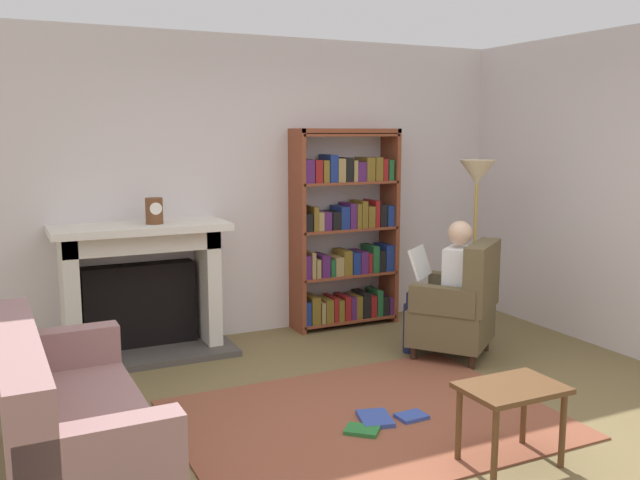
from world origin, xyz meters
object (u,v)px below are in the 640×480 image
fireplace (141,286)px  floor_lamp (477,188)px  armchair_reading (460,307)px  side_table (512,398)px  bookshelf (346,233)px  seated_reader (446,282)px  mantel_clock (154,211)px  sofa_floral (68,428)px

fireplace → floor_lamp: (2.85, -0.75, 0.77)m
armchair_reading → floor_lamp: floor_lamp is taller
side_table → armchair_reading: bearing=61.5°
bookshelf → side_table: 2.99m
fireplace → seated_reader: size_ratio=1.27×
fireplace → bookshelf: size_ratio=0.77×
fireplace → armchair_reading: bearing=-27.5°
mantel_clock → floor_lamp: (2.74, -0.65, 0.14)m
bookshelf → side_table: bookshelf is taller
fireplace → seated_reader: 2.54m
mantel_clock → armchair_reading: bearing=-26.6°
armchair_reading → side_table: (-0.89, -1.65, -0.04)m
side_table → floor_lamp: floor_lamp is taller
armchair_reading → floor_lamp: size_ratio=0.60×
mantel_clock → floor_lamp: bearing=-13.4°
mantel_clock → side_table: size_ratio=0.38×
bookshelf → floor_lamp: 1.28m
mantel_clock → sofa_floral: mantel_clock is taller
armchair_reading → floor_lamp: bearing=-175.6°
side_table → mantel_clock: bearing=115.9°
armchair_reading → seated_reader: seated_reader is taller
mantel_clock → bookshelf: size_ratio=0.11×
bookshelf → sofa_floral: (-2.75, -2.08, -0.58)m
sofa_floral → side_table: size_ratio=3.05×
sofa_floral → mantel_clock: bearing=-25.9°
armchair_reading → side_table: size_ratio=1.73×
fireplace → side_table: size_ratio=2.59×
armchair_reading → bookshelf: bearing=-110.8°
mantel_clock → side_table: bearing=-64.1°
bookshelf → armchair_reading: bearing=-72.4°
floor_lamp → mantel_clock: bearing=166.6°
fireplace → seated_reader: (2.27, -1.13, 0.03)m
seated_reader → sofa_floral: bearing=-21.8°
bookshelf → floor_lamp: bearing=-41.1°
floor_lamp → sofa_floral: bearing=-160.6°
mantel_clock → seated_reader: mantel_clock is taller
fireplace → mantel_clock: mantel_clock is taller
armchair_reading → floor_lamp: (0.50, 0.47, 0.93)m
floor_lamp → fireplace: bearing=165.2°
mantel_clock → side_table: mantel_clock is taller
bookshelf → side_table: size_ratio=3.36×
seated_reader → fireplace: bearing=-64.8°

